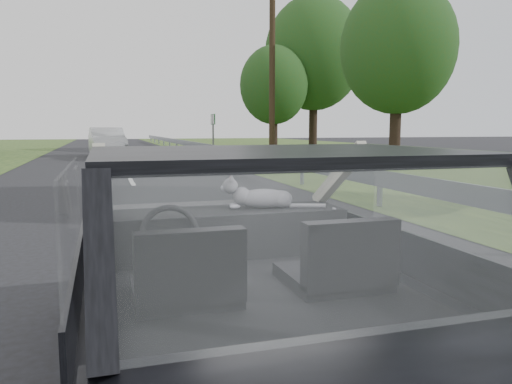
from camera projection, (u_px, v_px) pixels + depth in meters
subject_car at (251, 276)px, 2.76m from camera, size 1.80×4.00×1.45m
dashboard at (224, 232)px, 3.34m from camera, size 1.58×0.45×0.30m
driver_seat at (187, 269)px, 2.35m from camera, size 0.50×0.72×0.42m
passenger_seat at (341, 257)px, 2.58m from camera, size 0.50×0.72×0.42m
steering_wheel at (170, 234)px, 2.93m from camera, size 0.36×0.36×0.04m
cat at (264, 197)px, 3.39m from camera, size 0.53×0.27×0.23m
guardrail at (298, 164)px, 13.51m from camera, size 0.05×90.00×0.32m
other_car at (107, 142)px, 26.66m from camera, size 2.26×4.91×1.57m
highway_sign at (213, 136)px, 25.65m from camera, size 0.09×0.90×2.25m
utility_pole at (272, 68)px, 24.29m from camera, size 0.37×0.37×8.83m
tree_1 at (397, 74)px, 22.98m from camera, size 6.84×6.84×7.99m
tree_2 at (274, 101)px, 31.38m from camera, size 4.96×4.96×6.49m
tree_3 at (314, 76)px, 33.49m from camera, size 8.51×8.51×9.98m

